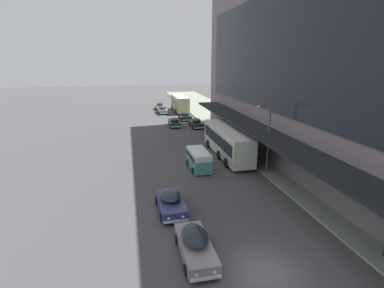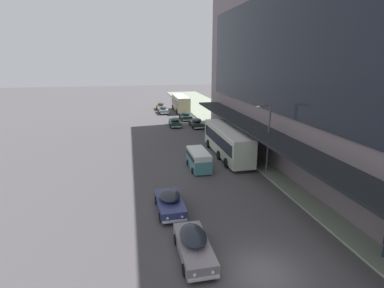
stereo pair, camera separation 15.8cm
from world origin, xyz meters
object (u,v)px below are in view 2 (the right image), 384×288
object	(u,v)px
sedan_far_back	(194,244)
vw_van	(198,158)
sedan_lead_mid	(170,202)
transit_bus_kerbside_rear	(181,103)
street_lamp	(267,133)
sedan_second_mid	(186,116)
sedan_second_near	(163,110)
sedan_trailing_mid	(175,122)
sedan_lead_near	(196,123)
transit_bus_kerbside_front	(227,141)
sedan_oncoming_front	(161,106)

from	to	relation	value
sedan_far_back	vw_van	distance (m)	14.39
sedan_far_back	vw_van	bearing A→B (deg)	76.15
sedan_lead_mid	vw_van	bearing A→B (deg)	64.00
transit_bus_kerbside_rear	street_lamp	distance (m)	37.73
transit_bus_kerbside_rear	sedan_second_mid	xyz separation A→B (m)	(-0.63, -9.30, -1.14)
transit_bus_kerbside_rear	vw_van	distance (m)	35.32
sedan_lead_mid	street_lamp	world-z (taller)	street_lamp
sedan_far_back	street_lamp	distance (m)	15.32
transit_bus_kerbside_rear	street_lamp	world-z (taller)	street_lamp
street_lamp	sedan_second_near	bearing A→B (deg)	99.66
transit_bus_kerbside_rear	sedan_trailing_mid	distance (m)	14.95
sedan_second_near	sedan_far_back	world-z (taller)	sedan_far_back
sedan_trailing_mid	sedan_second_mid	world-z (taller)	sedan_second_mid
sedan_lead_mid	vw_van	distance (m)	9.29
sedan_lead_near	sedan_lead_mid	xyz separation A→B (m)	(-8.12, -27.41, -0.04)
sedan_second_near	transit_bus_kerbside_front	bearing A→B (deg)	-82.30
sedan_second_near	sedan_far_back	bearing A→B (deg)	-94.28
sedan_lead_mid	sedan_far_back	bearing A→B (deg)	-83.65
vw_van	sedan_oncoming_front	bearing A→B (deg)	89.81
sedan_lead_mid	street_lamp	bearing A→B (deg)	29.46
sedan_lead_near	sedan_far_back	world-z (taller)	sedan_lead_near
sedan_second_near	street_lamp	size ratio (longest dim) A/B	0.69
sedan_far_back	vw_van	world-z (taller)	vw_van
transit_bus_kerbside_rear	sedan_second_near	size ratio (longest dim) A/B	2.03
sedan_lead_near	vw_van	distance (m)	19.49
transit_bus_kerbside_front	sedan_trailing_mid	world-z (taller)	transit_bus_kerbside_front
transit_bus_kerbside_front	sedan_second_near	distance (m)	30.38
sedan_second_near	sedan_far_back	distance (m)	47.45
sedan_lead_near	transit_bus_kerbside_front	bearing A→B (deg)	-89.56
transit_bus_kerbside_front	sedan_second_mid	xyz separation A→B (m)	(-0.71, 22.51, -1.12)
sedan_lead_near	sedan_second_near	bearing A→B (deg)	105.44
sedan_second_mid	street_lamp	distance (m)	28.63
vw_van	sedan_second_near	bearing A→B (deg)	89.83
sedan_oncoming_front	sedan_far_back	xyz separation A→B (m)	(-3.57, -52.50, -0.01)
transit_bus_kerbside_rear	sedan_second_near	world-z (taller)	transit_bus_kerbside_rear
sedan_far_back	vw_van	size ratio (longest dim) A/B	1.04
transit_bus_kerbside_front	sedan_lead_mid	xyz separation A→B (m)	(-8.24, -11.61, -1.18)
transit_bus_kerbside_front	sedan_second_near	bearing A→B (deg)	97.70
sedan_lead_mid	sedan_far_back	distance (m)	5.66
transit_bus_kerbside_rear	sedan_far_back	xyz separation A→B (m)	(-7.53, -49.04, -1.16)
transit_bus_kerbside_front	sedan_second_near	xyz separation A→B (m)	(-4.07, 30.08, -1.15)
sedan_lead_near	sedan_trailing_mid	world-z (taller)	sedan_lead_near
transit_bus_kerbside_rear	sedan_lead_near	size ratio (longest dim) A/B	2.09
transit_bus_kerbside_rear	sedan_far_back	bearing A→B (deg)	-98.73
sedan_second_mid	transit_bus_kerbside_rear	bearing A→B (deg)	86.11
sedan_second_near	sedan_far_back	size ratio (longest dim) A/B	0.98
sedan_trailing_mid	sedan_oncoming_front	world-z (taller)	sedan_oncoming_front
sedan_second_near	sedan_trailing_mid	world-z (taller)	sedan_second_near
street_lamp	transit_bus_kerbside_rear	bearing A→B (deg)	93.22
sedan_second_near	sedan_far_back	xyz separation A→B (m)	(-3.54, -47.32, 0.01)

